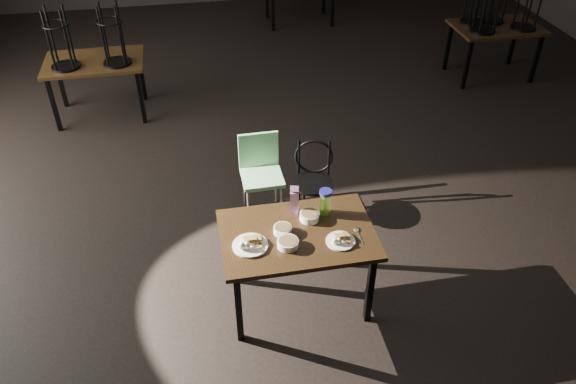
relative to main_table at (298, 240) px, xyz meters
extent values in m
plane|color=black|center=(0.73, 1.80, -0.67)|extent=(12.00, 12.00, 0.00)
cube|color=black|center=(0.00, 0.00, 0.06)|extent=(1.20, 0.80, 0.04)
cube|color=black|center=(-0.52, -0.32, -0.32)|extent=(0.05, 0.05, 0.71)
cube|color=black|center=(0.52, -0.32, -0.32)|extent=(0.05, 0.05, 0.71)
cube|color=black|center=(-0.52, 0.32, -0.32)|extent=(0.05, 0.05, 0.71)
cube|color=black|center=(0.52, 0.32, -0.32)|extent=(0.05, 0.05, 0.71)
cylinder|color=white|center=(-0.38, -0.08, 0.09)|extent=(0.27, 0.27, 0.02)
cube|color=#A17C39|center=(-0.38, -0.04, 0.14)|extent=(0.10, 0.10, 0.05)
cube|color=#A17C39|center=(-0.34, -0.04, 0.14)|extent=(0.11, 0.11, 0.03)
ellipsoid|color=white|center=(-0.45, -0.12, 0.13)|extent=(0.05, 0.05, 0.07)
ellipsoid|color=white|center=(-0.41, -0.12, 0.13)|extent=(0.05, 0.05, 0.07)
cylinder|color=white|center=(0.30, -0.16, 0.09)|extent=(0.22, 0.22, 0.01)
cube|color=#A17C39|center=(0.30, -0.12, 0.13)|extent=(0.08, 0.08, 0.04)
cube|color=#A17C39|center=(0.33, -0.12, 0.13)|extent=(0.09, 0.09, 0.03)
ellipsoid|color=white|center=(0.25, -0.19, 0.12)|extent=(0.04, 0.04, 0.05)
ellipsoid|color=white|center=(0.28, -0.19, 0.12)|extent=(0.04, 0.04, 0.05)
cylinder|color=white|center=(-0.11, 0.03, 0.11)|extent=(0.14, 0.14, 0.06)
cylinder|color=brown|center=(-0.11, 0.03, 0.13)|extent=(0.12, 0.12, 0.01)
cylinder|color=white|center=(0.12, 0.14, 0.11)|extent=(0.16, 0.16, 0.06)
cylinder|color=brown|center=(0.12, 0.14, 0.13)|extent=(0.13, 0.13, 0.01)
cylinder|color=white|center=(-0.10, -0.13, 0.11)|extent=(0.16, 0.16, 0.06)
cylinder|color=brown|center=(-0.10, -0.13, 0.13)|extent=(0.14, 0.14, 0.01)
cube|color=#86186D|center=(0.02, 0.25, 0.19)|extent=(0.08, 0.08, 0.21)
cube|color=#86186D|center=(0.02, 0.25, 0.31)|extent=(0.08, 0.08, 0.07)
cylinder|color=#9BDE41|center=(0.26, 0.20, 0.18)|extent=(0.11, 0.11, 0.19)
cylinder|color=navy|center=(0.26, 0.20, 0.29)|extent=(0.12, 0.12, 0.03)
ellipsoid|color=silver|center=(0.46, -0.05, 0.08)|extent=(0.04, 0.06, 0.01)
cube|color=silver|center=(0.46, -0.16, 0.08)|extent=(0.01, 0.14, 0.00)
cylinder|color=black|center=(0.36, 1.03, -0.23)|extent=(0.39, 0.39, 0.03)
torus|color=black|center=(0.40, 1.19, -0.04)|extent=(0.37, 0.12, 0.38)
cylinder|color=black|center=(0.47, 1.14, -0.45)|extent=(0.03, 0.03, 0.44)
cylinder|color=black|center=(0.25, 1.14, -0.45)|extent=(0.03, 0.03, 0.44)
cylinder|color=black|center=(0.25, 0.92, -0.45)|extent=(0.03, 0.03, 0.44)
cylinder|color=black|center=(0.47, 0.92, -0.45)|extent=(0.03, 0.03, 0.44)
cube|color=#7EC58B|center=(-0.10, 1.20, -0.22)|extent=(0.40, 0.40, 0.04)
cube|color=#7EC58B|center=(-0.11, 1.37, -0.01)|extent=(0.39, 0.04, 0.37)
cylinder|color=slate|center=(-0.27, 1.03, -0.45)|extent=(0.02, 0.02, 0.45)
cylinder|color=slate|center=(0.06, 1.03, -0.45)|extent=(0.02, 0.02, 0.45)
cylinder|color=slate|center=(-0.27, 1.36, -0.45)|extent=(0.02, 0.02, 0.45)
cylinder|color=slate|center=(0.06, 1.36, -0.45)|extent=(0.02, 0.02, 0.45)
cube|color=black|center=(-1.83, 3.61, 0.06)|extent=(1.20, 0.80, 0.04)
cube|color=black|center=(-2.35, 3.29, -0.32)|extent=(0.05, 0.05, 0.71)
cube|color=black|center=(-1.31, 3.29, -0.32)|extent=(0.05, 0.05, 0.71)
cube|color=black|center=(-2.35, 3.93, -0.32)|extent=(0.05, 0.05, 0.71)
cube|color=black|center=(-1.31, 3.93, -0.32)|extent=(0.05, 0.05, 0.71)
cylinder|color=black|center=(-2.13, 3.46, 0.09)|extent=(0.34, 0.34, 0.03)
torus|color=black|center=(-2.13, 3.46, 0.59)|extent=(0.32, 0.32, 0.02)
cylinder|color=black|center=(-2.03, 3.56, 0.46)|extent=(0.03, 0.03, 0.70)
cylinder|color=black|center=(-2.23, 3.56, 0.46)|extent=(0.03, 0.03, 0.70)
cylinder|color=black|center=(-2.23, 3.37, 0.46)|extent=(0.03, 0.03, 0.70)
cylinder|color=black|center=(-2.03, 3.37, 0.46)|extent=(0.03, 0.03, 0.70)
cylinder|color=black|center=(-1.53, 3.46, 0.09)|extent=(0.34, 0.34, 0.03)
torus|color=black|center=(-1.53, 3.46, 0.59)|extent=(0.32, 0.32, 0.02)
cylinder|color=black|center=(-1.43, 3.56, 0.46)|extent=(0.03, 0.03, 0.70)
cylinder|color=black|center=(-1.63, 3.56, 0.46)|extent=(0.03, 0.03, 0.70)
cylinder|color=black|center=(-1.63, 3.37, 0.46)|extent=(0.03, 0.03, 0.70)
cylinder|color=black|center=(-1.43, 3.37, 0.46)|extent=(0.03, 0.03, 0.70)
cube|color=black|center=(3.62, 3.75, 0.06)|extent=(1.20, 0.80, 0.04)
cube|color=black|center=(3.10, 3.43, -0.32)|extent=(0.05, 0.05, 0.71)
cube|color=black|center=(4.14, 3.43, -0.32)|extent=(0.05, 0.05, 0.71)
cube|color=black|center=(3.10, 4.07, -0.32)|extent=(0.05, 0.05, 0.71)
cube|color=black|center=(4.14, 4.07, -0.32)|extent=(0.05, 0.05, 0.71)
cylinder|color=black|center=(3.32, 3.60, 0.09)|extent=(0.34, 0.34, 0.03)
cylinder|color=black|center=(3.41, 3.70, 0.46)|extent=(0.03, 0.03, 0.70)
cylinder|color=black|center=(3.22, 3.70, 0.46)|extent=(0.03, 0.03, 0.70)
cylinder|color=black|center=(3.22, 3.50, 0.46)|extent=(0.03, 0.03, 0.70)
cylinder|color=black|center=(3.41, 3.50, 0.46)|extent=(0.03, 0.03, 0.70)
cylinder|color=black|center=(3.92, 3.60, 0.09)|extent=(0.34, 0.34, 0.03)
cylinder|color=black|center=(3.82, 3.50, 0.46)|extent=(0.03, 0.03, 0.70)
cylinder|color=black|center=(4.01, 3.50, 0.46)|extent=(0.03, 0.03, 0.70)
cylinder|color=black|center=(3.62, 3.93, 0.09)|extent=(0.34, 0.34, 0.03)
cylinder|color=black|center=(3.32, 3.93, 0.09)|extent=(0.34, 0.34, 0.03)
cube|color=black|center=(0.83, 6.10, -0.32)|extent=(0.05, 0.05, 0.71)
cube|color=black|center=(1.87, 6.10, -0.32)|extent=(0.05, 0.05, 0.71)
camera|label=1|loc=(-0.69, -3.20, 2.96)|focal=35.00mm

